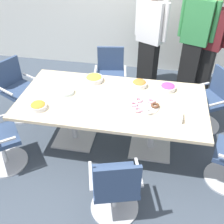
# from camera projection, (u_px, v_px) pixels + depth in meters

# --- Properties ---
(ground_plane) EXTENTS (10.00, 10.00, 0.01)m
(ground_plane) POSITION_uv_depth(u_px,v_px,m) (112.00, 142.00, 3.90)
(ground_plane) COLOR #3D4754
(conference_table) EXTENTS (2.40, 1.20, 0.75)m
(conference_table) POSITION_uv_depth(u_px,v_px,m) (112.00, 107.00, 3.51)
(conference_table) COLOR #CCB793
(conference_table) RESTS_ON ground
(office_chair_1) EXTENTS (0.74, 0.74, 0.91)m
(office_chair_1) POSITION_uv_depth(u_px,v_px,m) (210.00, 103.00, 3.97)
(office_chair_1) COLOR silver
(office_chair_1) RESTS_ON ground
(office_chair_2) EXTENTS (0.62, 0.62, 0.91)m
(office_chair_2) POSITION_uv_depth(u_px,v_px,m) (110.00, 79.00, 4.53)
(office_chair_2) COLOR silver
(office_chair_2) RESTS_ON ground
(office_chair_3) EXTENTS (0.72, 0.72, 0.91)m
(office_chair_3) POSITION_uv_depth(u_px,v_px,m) (18.00, 92.00, 4.20)
(office_chair_3) COLOR silver
(office_chair_3) RESTS_ON ground
(office_chair_5) EXTENTS (0.67, 0.67, 0.91)m
(office_chair_5) POSITION_uv_depth(u_px,v_px,m) (115.00, 189.00, 2.76)
(office_chair_5) COLOR silver
(office_chair_5) RESTS_ON ground
(person_standing_0) EXTENTS (0.58, 0.40, 1.82)m
(person_standing_0) POSITION_uv_depth(u_px,v_px,m) (150.00, 37.00, 4.57)
(person_standing_0) COLOR black
(person_standing_0) RESTS_ON ground
(person_standing_1) EXTENTS (0.60, 0.36, 1.89)m
(person_standing_1) POSITION_uv_depth(u_px,v_px,m) (195.00, 37.00, 4.44)
(person_standing_1) COLOR black
(person_standing_1) RESTS_ON ground
(person_standing_2) EXTENTS (0.59, 0.38, 1.73)m
(person_standing_2) POSITION_uv_depth(u_px,v_px,m) (208.00, 43.00, 4.49)
(person_standing_2) COLOR black
(person_standing_2) RESTS_ON ground
(snack_bowl_pretzels) EXTENTS (0.21, 0.21, 0.10)m
(snack_bowl_pretzels) POSITION_uv_depth(u_px,v_px,m) (139.00, 83.00, 3.66)
(snack_bowl_pretzels) COLOR white
(snack_bowl_pretzels) RESTS_ON conference_table
(snack_bowl_chips_orange) EXTENTS (0.21, 0.21, 0.08)m
(snack_bowl_chips_orange) POSITION_uv_depth(u_px,v_px,m) (38.00, 106.00, 3.26)
(snack_bowl_chips_orange) COLOR white
(snack_bowl_chips_orange) RESTS_ON conference_table
(snack_bowl_chips_yellow) EXTENTS (0.25, 0.25, 0.09)m
(snack_bowl_chips_yellow) POSITION_uv_depth(u_px,v_px,m) (94.00, 78.00, 3.78)
(snack_bowl_chips_yellow) COLOR white
(snack_bowl_chips_yellow) RESTS_ON conference_table
(snack_bowl_candy_mix) EXTENTS (0.21, 0.21, 0.08)m
(snack_bowl_candy_mix) POSITION_uv_depth(u_px,v_px,m) (168.00, 87.00, 3.60)
(snack_bowl_candy_mix) COLOR white
(snack_bowl_candy_mix) RESTS_ON conference_table
(donut_platter) EXTENTS (0.37, 0.35, 0.04)m
(donut_platter) POSITION_uv_depth(u_px,v_px,m) (144.00, 106.00, 3.30)
(donut_platter) COLOR white
(donut_platter) RESTS_ON conference_table
(plate_stack) EXTENTS (0.21, 0.21, 0.04)m
(plate_stack) POSITION_uv_depth(u_px,v_px,m) (66.00, 92.00, 3.55)
(plate_stack) COLOR white
(plate_stack) RESTS_ON conference_table
(napkin_pile) EXTENTS (0.17, 0.17, 0.08)m
(napkin_pile) POSITION_uv_depth(u_px,v_px,m) (175.00, 116.00, 3.10)
(napkin_pile) COLOR white
(napkin_pile) RESTS_ON conference_table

